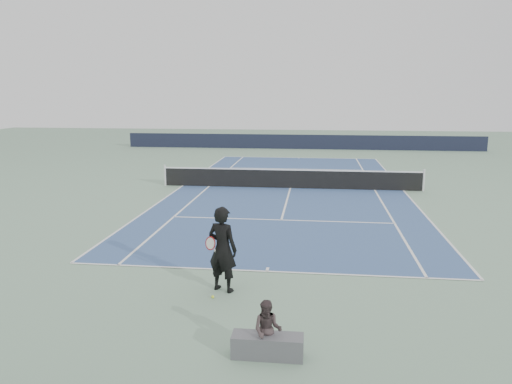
# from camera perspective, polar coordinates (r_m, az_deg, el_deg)

# --- Properties ---
(ground) EXTENTS (80.00, 80.00, 0.00)m
(ground) POSITION_cam_1_polar(r_m,az_deg,el_deg) (24.85, 3.95, 0.43)
(ground) COLOR gray
(court_surface) EXTENTS (10.97, 23.77, 0.01)m
(court_surface) POSITION_cam_1_polar(r_m,az_deg,el_deg) (24.85, 3.95, 0.44)
(court_surface) COLOR #375282
(court_surface) RESTS_ON ground
(tennis_net) EXTENTS (12.90, 0.10, 1.07)m
(tennis_net) POSITION_cam_1_polar(r_m,az_deg,el_deg) (24.76, 3.96, 1.57)
(tennis_net) COLOR silver
(tennis_net) RESTS_ON ground
(windscreen_far) EXTENTS (30.00, 0.25, 1.20)m
(windscreen_far) POSITION_cam_1_polar(r_m,az_deg,el_deg) (42.48, 5.23, 5.73)
(windscreen_far) COLOR black
(windscreen_far) RESTS_ON ground
(tennis_player) EXTENTS (0.93, 0.81, 2.07)m
(tennis_player) POSITION_cam_1_polar(r_m,az_deg,el_deg) (11.89, -3.85, -6.52)
(tennis_player) COLOR black
(tennis_player) RESTS_ON ground
(tennis_ball) EXTENTS (0.07, 0.07, 0.07)m
(tennis_ball) POSITION_cam_1_polar(r_m,az_deg,el_deg) (11.81, -4.97, -11.85)
(tennis_ball) COLOR yellow
(tennis_ball) RESTS_ON ground
(spectator_bench) EXTENTS (1.32, 0.53, 1.10)m
(spectator_bench) POSITION_cam_1_polar(r_m,az_deg,el_deg) (9.28, 1.33, -16.29)
(spectator_bench) COLOR #55555A
(spectator_bench) RESTS_ON ground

